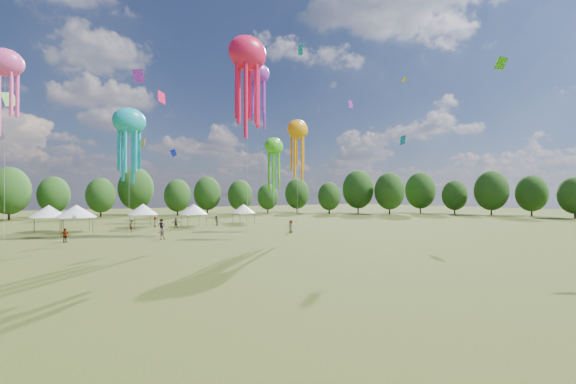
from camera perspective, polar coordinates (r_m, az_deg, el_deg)
ground at (r=22.72m, az=28.48°, el=-15.12°), size 300.00×300.00×0.00m
spectator_near at (r=49.46m, az=-19.24°, el=-6.06°), size 0.98×0.83×1.78m
spectators_far at (r=61.86m, az=-16.33°, el=-4.91°), size 29.82×22.82×1.88m
festival_tents at (r=66.58m, az=-22.60°, el=-2.63°), size 37.20×9.58×4.23m
show_kites at (r=58.18m, az=-11.34°, el=14.67°), size 44.13×25.98×32.15m
small_kites at (r=58.15m, az=-14.20°, el=23.34°), size 68.89×53.71×40.81m
treeline at (r=73.89m, az=-23.11°, el=0.23°), size 201.57×95.24×13.43m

